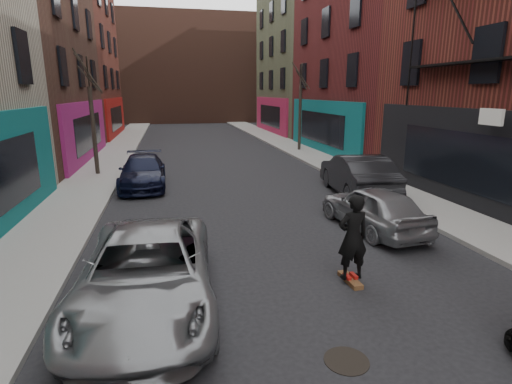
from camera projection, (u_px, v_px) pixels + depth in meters
name	position (u px, v px, depth m)	size (l,w,h in m)	color
sidewalk_left	(123.00, 144.00, 31.09)	(2.50, 84.00, 0.13)	gray
sidewalk_right	(277.00, 140.00, 33.66)	(2.50, 84.00, 0.13)	gray
buildings_right	(493.00, 10.00, 19.94)	(12.00, 56.00, 16.00)	#4E2A21
building_far	(185.00, 70.00, 55.32)	(40.00, 10.00, 14.00)	#47281E
tree_left_far	(91.00, 106.00, 18.92)	(2.00, 2.00, 6.50)	black
tree_right_far	(300.00, 100.00, 27.12)	(2.00, 2.00, 6.80)	black
parked_left_far	(147.00, 272.00, 7.52)	(2.45, 5.31, 1.48)	gray
parked_left_end	(143.00, 172.00, 17.33)	(1.90, 4.66, 1.35)	black
parked_right_far	(373.00, 208.00, 11.90)	(1.62, 4.03, 1.37)	gray
parked_right_end	(357.00, 175.00, 15.89)	(1.77, 5.07, 1.67)	black
skateboard	(350.00, 280.00, 8.72)	(0.22, 0.80, 0.10)	brown
skateboarder	(353.00, 237.00, 8.48)	(0.69, 0.45, 1.88)	black
manhole	(346.00, 361.00, 6.17)	(0.70, 0.70, 0.01)	black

